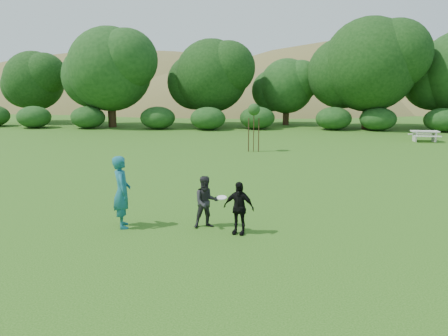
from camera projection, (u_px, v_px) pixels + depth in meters
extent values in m
plane|color=#19470C|center=(213.00, 225.00, 12.65)|extent=(120.00, 120.00, 0.00)
imported|color=#185D6D|center=(122.00, 192.00, 12.30)|extent=(0.76, 0.89, 2.06)
imported|color=#262527|center=(206.00, 202.00, 12.32)|extent=(0.88, 0.79, 1.49)
imported|color=black|center=(239.00, 208.00, 11.80)|extent=(0.92, 0.55, 1.46)
cylinder|color=white|center=(222.00, 198.00, 11.91)|extent=(0.27, 0.27, 0.07)
cylinder|color=#3A2417|center=(254.00, 131.00, 25.82)|extent=(0.05, 0.05, 2.50)
sphere|color=#224B1A|center=(254.00, 109.00, 25.58)|extent=(0.70, 0.70, 0.70)
cylinder|color=#392316|center=(249.00, 135.00, 25.90)|extent=(0.06, 0.06, 2.00)
cylinder|color=#3A2416|center=(259.00, 135.00, 25.84)|extent=(0.06, 0.06, 2.00)
cube|color=beige|center=(425.00, 131.00, 30.29)|extent=(1.80, 0.75, 0.08)
cube|color=#B0AEA4|center=(415.00, 137.00, 30.43)|extent=(0.10, 0.70, 0.68)
cube|color=#B1AFA5|center=(434.00, 137.00, 30.29)|extent=(0.10, 0.70, 0.68)
cube|color=beige|center=(428.00, 136.00, 29.76)|extent=(1.80, 0.28, 0.06)
cube|color=beige|center=(422.00, 134.00, 30.93)|extent=(1.80, 0.28, 0.06)
ellipsoid|color=olive|center=(135.00, 166.00, 85.93)|extent=(110.00, 70.00, 44.00)
ellipsoid|color=olive|center=(367.00, 180.00, 83.51)|extent=(100.00, 64.00, 52.00)
ellipsoid|color=olive|center=(230.00, 156.00, 71.24)|extent=(80.00, 50.00, 28.00)
cylinder|color=#3A2616|center=(37.00, 110.00, 44.00)|extent=(0.65, 0.65, 2.62)
sphere|color=#194214|center=(34.00, 81.00, 43.44)|extent=(5.80, 5.80, 5.80)
cylinder|color=#3A2616|center=(112.00, 110.00, 40.07)|extent=(0.73, 0.73, 3.15)
sphere|color=#194214|center=(110.00, 69.00, 39.36)|extent=(7.54, 7.54, 7.54)
cylinder|color=#3A2616|center=(212.00, 111.00, 41.09)|extent=(0.68, 0.68, 2.80)
sphere|color=#194214|center=(212.00, 76.00, 40.46)|extent=(6.73, 6.73, 6.73)
cylinder|color=#3A2616|center=(286.00, 113.00, 42.35)|extent=(0.60, 0.60, 2.27)
sphere|color=#194214|center=(287.00, 86.00, 41.85)|extent=(5.22, 5.22, 5.22)
cylinder|color=#3A2616|center=(367.00, 110.00, 38.58)|extent=(0.76, 0.76, 3.32)
sphere|color=#194214|center=(370.00, 65.00, 37.82)|extent=(8.12, 8.12, 8.12)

